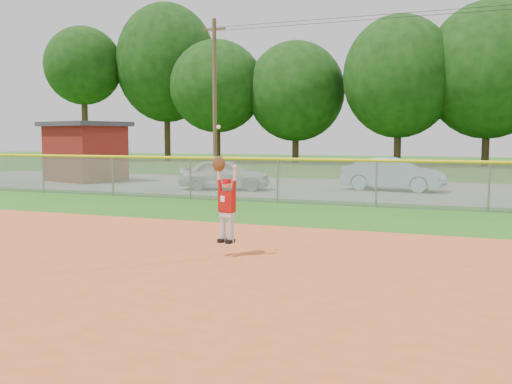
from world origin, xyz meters
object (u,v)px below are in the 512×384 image
ballplayer (226,200)px  car_white_a (225,174)px  car_blue (393,174)px  utility_shed (85,151)px

ballplayer → car_white_a: bearing=114.3°
car_white_a → car_blue: car_blue is taller
car_blue → utility_shed: size_ratio=0.87×
car_blue → ballplayer: ballplayer is taller
car_blue → car_white_a: bearing=114.6°
car_blue → ballplayer: (-1.14, -14.40, 0.38)m
car_blue → utility_shed: bearing=98.0°
utility_shed → car_white_a: bearing=-12.2°
car_blue → utility_shed: (-15.21, -0.29, 0.82)m
car_white_a → utility_shed: (-8.54, 1.84, 0.85)m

